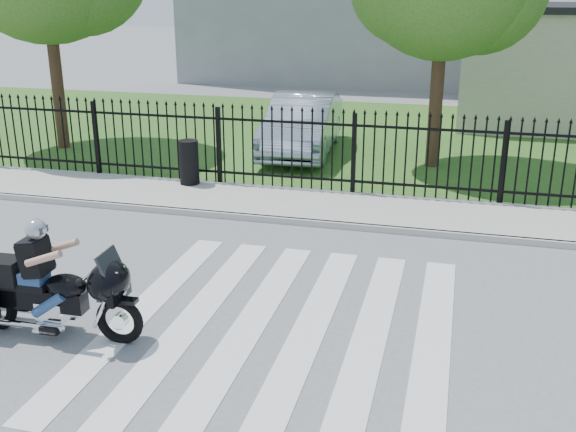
# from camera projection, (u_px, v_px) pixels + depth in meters

# --- Properties ---
(ground) EXTENTS (120.00, 120.00, 0.00)m
(ground) POSITION_uv_depth(u_px,v_px,m) (279.00, 328.00, 8.93)
(ground) COLOR slate
(ground) RESTS_ON ground
(crosswalk) EXTENTS (5.00, 5.50, 0.01)m
(crosswalk) POSITION_uv_depth(u_px,v_px,m) (279.00, 328.00, 8.93)
(crosswalk) COLOR silver
(crosswalk) RESTS_ON ground
(sidewalk) EXTENTS (40.00, 2.00, 0.12)m
(sidewalk) POSITION_uv_depth(u_px,v_px,m) (344.00, 208.00, 13.49)
(sidewalk) COLOR #ADAAA3
(sidewalk) RESTS_ON ground
(curb) EXTENTS (40.00, 0.12, 0.12)m
(curb) POSITION_uv_depth(u_px,v_px,m) (335.00, 225.00, 12.57)
(curb) COLOR #ADAAA3
(curb) RESTS_ON ground
(grass_strip) EXTENTS (40.00, 12.00, 0.02)m
(grass_strip) POSITION_uv_depth(u_px,v_px,m) (385.00, 137.00, 19.91)
(grass_strip) COLOR #2D581E
(grass_strip) RESTS_ON ground
(iron_fence) EXTENTS (26.00, 0.04, 1.80)m
(iron_fence) POSITION_uv_depth(u_px,v_px,m) (354.00, 156.00, 14.13)
(iron_fence) COLOR black
(iron_fence) RESTS_ON ground
(motorcycle_rider) EXTENTS (2.45, 0.76, 1.62)m
(motorcycle_rider) POSITION_uv_depth(u_px,v_px,m) (47.00, 288.00, 8.57)
(motorcycle_rider) COLOR black
(motorcycle_rider) RESTS_ON ground
(parked_car) EXTENTS (1.93, 4.75, 1.53)m
(parked_car) POSITION_uv_depth(u_px,v_px,m) (302.00, 124.00, 17.85)
(parked_car) COLOR #97A5BE
(parked_car) RESTS_ON grass_strip
(litter_bin) EXTENTS (0.55, 0.55, 0.97)m
(litter_bin) POSITION_uv_depth(u_px,v_px,m) (189.00, 162.00, 14.80)
(litter_bin) COLOR black
(litter_bin) RESTS_ON sidewalk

